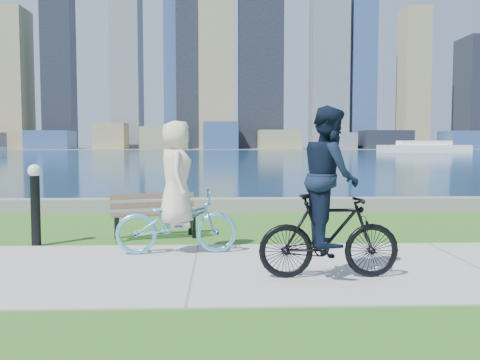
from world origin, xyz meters
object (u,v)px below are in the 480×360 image
(park_bench, at_px, (154,211))
(cyclist_woman, at_px, (177,204))
(cyclist_man, at_px, (329,206))
(bollard_lamp, at_px, (35,199))

(park_bench, bearing_deg, cyclist_woman, -85.21)
(cyclist_woman, distance_m, cyclist_man, 2.66)
(bollard_lamp, bearing_deg, cyclist_man, -27.60)
(bollard_lamp, height_order, cyclist_man, cyclist_man)
(park_bench, bearing_deg, cyclist_man, -64.71)
(cyclist_woman, bearing_deg, cyclist_man, -132.69)
(cyclist_woman, height_order, cyclist_man, cyclist_man)
(park_bench, distance_m, cyclist_woman, 1.64)
(cyclist_man, bearing_deg, bollard_lamp, 62.58)
(park_bench, relative_size, cyclist_woman, 0.80)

